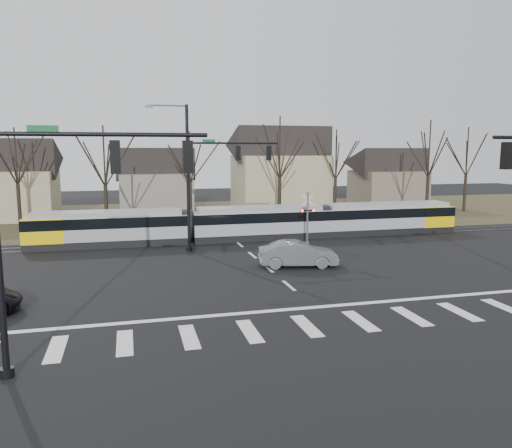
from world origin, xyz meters
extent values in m
plane|color=black|center=(0.00, 0.00, 0.00)|extent=(140.00, 140.00, 0.00)
cube|color=#38331E|center=(0.00, 32.00, 0.01)|extent=(140.00, 28.00, 0.01)
cube|color=silver|center=(-10.80, -4.00, 0.01)|extent=(0.60, 2.60, 0.01)
cube|color=silver|center=(-8.40, -4.00, 0.01)|extent=(0.60, 2.60, 0.01)
cube|color=silver|center=(-6.00, -4.00, 0.01)|extent=(0.60, 2.60, 0.01)
cube|color=silver|center=(-3.60, -4.00, 0.01)|extent=(0.60, 2.60, 0.01)
cube|color=silver|center=(-1.20, -4.00, 0.01)|extent=(0.60, 2.60, 0.01)
cube|color=silver|center=(1.20, -4.00, 0.01)|extent=(0.60, 2.60, 0.01)
cube|color=silver|center=(3.60, -4.00, 0.01)|extent=(0.60, 2.60, 0.01)
cube|color=silver|center=(6.00, -4.00, 0.01)|extent=(0.60, 2.60, 0.01)
cube|color=silver|center=(8.40, -4.00, 0.01)|extent=(0.60, 2.60, 0.01)
cube|color=silver|center=(0.00, -1.80, 0.01)|extent=(28.00, 0.35, 0.01)
cube|color=silver|center=(0.00, 2.00, 0.01)|extent=(0.18, 2.00, 0.01)
cube|color=silver|center=(0.00, 6.00, 0.01)|extent=(0.18, 2.00, 0.01)
cube|color=silver|center=(0.00, 10.00, 0.01)|extent=(0.18, 2.00, 0.01)
cube|color=silver|center=(0.00, 14.00, 0.01)|extent=(0.18, 2.00, 0.01)
cube|color=silver|center=(0.00, 18.00, 0.01)|extent=(0.18, 2.00, 0.01)
cube|color=silver|center=(0.00, 22.00, 0.01)|extent=(0.18, 2.00, 0.01)
cube|color=silver|center=(0.00, 26.00, 0.01)|extent=(0.18, 2.00, 0.01)
cube|color=silver|center=(0.00, 30.00, 0.01)|extent=(0.18, 2.00, 0.01)
cube|color=#59595E|center=(0.00, 15.10, 0.03)|extent=(90.00, 0.12, 0.06)
cube|color=#59595E|center=(0.00, 16.50, 0.03)|extent=(90.00, 0.12, 0.06)
cube|color=gray|center=(-9.62, 16.00, 1.32)|extent=(11.73, 2.53, 2.63)
cube|color=black|center=(-9.62, 16.00, 1.85)|extent=(11.75, 2.56, 0.77)
cube|color=yellow|center=(-14.04, 16.00, 1.40)|extent=(2.89, 2.58, 1.76)
cube|color=gray|center=(2.10, 16.00, 1.32)|extent=(10.82, 2.53, 2.63)
cube|color=black|center=(2.10, 16.00, 1.85)|extent=(10.84, 2.56, 0.77)
cube|color=gray|center=(13.38, 16.00, 1.32)|extent=(11.73, 2.53, 2.63)
cube|color=black|center=(13.38, 16.00, 1.85)|extent=(11.75, 2.56, 0.77)
cube|color=yellow|center=(17.80, 16.00, 1.40)|extent=(2.89, 2.58, 1.76)
imported|color=#575B5F|center=(1.90, 6.05, 0.79)|extent=(3.52, 5.46, 1.59)
cylinder|color=black|center=(-12.00, -6.00, 0.15)|extent=(0.44, 0.44, 0.30)
cylinder|color=black|center=(-8.75, -6.00, 7.60)|extent=(6.50, 0.14, 0.14)
cube|color=#0C5926|center=(-10.50, -6.00, 7.75)|extent=(0.90, 0.03, 0.22)
cube|color=black|center=(-8.43, -6.00, 6.90)|extent=(0.32, 0.32, 1.05)
sphere|color=#FF0C07|center=(-8.43, -6.00, 7.23)|extent=(0.22, 0.22, 0.22)
cube|color=black|center=(-6.15, -6.00, 6.90)|extent=(0.32, 0.32, 1.05)
sphere|color=#FF0C07|center=(-6.15, -6.00, 7.23)|extent=(0.22, 0.22, 0.22)
cube|color=black|center=(6.15, -6.00, 6.90)|extent=(0.32, 0.32, 1.05)
sphere|color=#FF0C07|center=(6.15, -6.00, 7.23)|extent=(0.22, 0.22, 0.22)
cylinder|color=black|center=(-4.00, 12.50, 5.10)|extent=(0.22, 0.22, 10.20)
cylinder|color=black|center=(-4.00, 12.50, 0.15)|extent=(0.44, 0.44, 0.30)
cylinder|color=black|center=(-0.75, 12.50, 7.60)|extent=(6.50, 0.14, 0.14)
cube|color=#0C5926|center=(-2.50, 12.50, 7.75)|extent=(0.90, 0.03, 0.22)
cube|color=black|center=(-0.42, 12.50, 6.90)|extent=(0.32, 0.32, 1.05)
sphere|color=#FF0C07|center=(-0.42, 12.50, 7.23)|extent=(0.22, 0.22, 0.22)
cube|color=black|center=(1.85, 12.50, 6.90)|extent=(0.32, 0.32, 1.05)
sphere|color=#FF0C07|center=(1.85, 12.50, 7.23)|extent=(0.22, 0.22, 0.22)
cube|color=#59595B|center=(-6.50, 12.50, 10.02)|extent=(0.55, 0.22, 0.14)
cylinder|color=#59595B|center=(5.00, 12.80, 2.00)|extent=(0.14, 0.14, 4.00)
cylinder|color=#59595B|center=(5.00, 12.80, 0.10)|extent=(0.36, 0.36, 0.20)
cube|color=silver|center=(5.00, 12.80, 3.40)|extent=(0.95, 0.04, 0.95)
cube|color=silver|center=(5.00, 12.80, 3.40)|extent=(0.95, 0.04, 0.95)
cube|color=black|center=(5.00, 12.80, 2.60)|extent=(1.00, 0.10, 0.12)
sphere|color=#FF0C07|center=(4.55, 12.72, 2.60)|extent=(0.18, 0.18, 0.18)
sphere|color=#FF0C07|center=(5.45, 12.72, 2.60)|extent=(0.18, 0.18, 0.18)
cube|color=tan|center=(-20.00, 34.00, 2.50)|extent=(9.00, 8.00, 5.00)
cube|color=slate|center=(-5.00, 36.00, 2.25)|extent=(8.00, 7.00, 4.50)
cube|color=tan|center=(9.00, 33.00, 3.25)|extent=(10.00, 8.00, 6.50)
cube|color=#665B4B|center=(24.00, 35.00, 2.25)|extent=(8.00, 7.00, 4.50)
camera|label=1|loc=(-8.07, -22.40, 7.12)|focal=35.00mm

